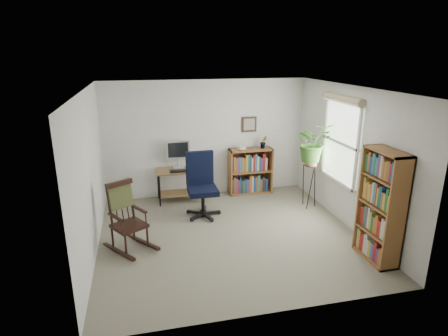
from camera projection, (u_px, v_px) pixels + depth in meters
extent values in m
cube|color=gray|center=(229.00, 235.00, 6.23)|extent=(4.20, 4.00, 0.00)
cube|color=white|center=(230.00, 89.00, 5.52)|extent=(4.20, 4.00, 0.00)
cube|color=silver|center=(207.00, 139.00, 7.73)|extent=(4.20, 0.00, 2.40)
cube|color=silver|center=(274.00, 220.00, 4.01)|extent=(4.20, 0.00, 2.40)
cube|color=silver|center=(89.00, 176.00, 5.42)|extent=(0.00, 4.00, 2.40)
cube|color=silver|center=(350.00, 158.00, 6.32)|extent=(0.00, 4.00, 2.40)
cube|color=black|center=(180.00, 171.00, 7.37)|extent=(0.40, 0.15, 0.02)
imported|color=#3A6A25|center=(314.00, 123.00, 6.89)|extent=(1.69, 1.88, 1.47)
imported|color=#3A6A25|center=(263.00, 146.00, 7.88)|extent=(0.13, 0.24, 0.11)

